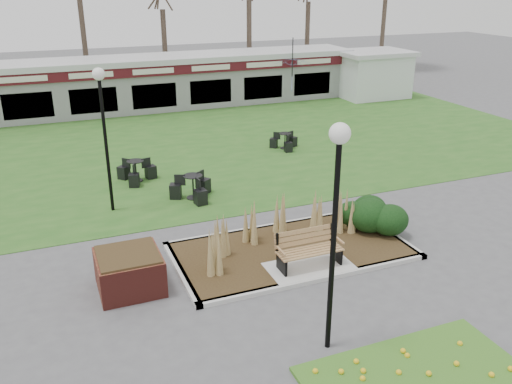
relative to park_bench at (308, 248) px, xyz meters
name	(u,v)px	position (x,y,z in m)	size (l,w,h in m)	color
ground	(312,273)	(0.00, -0.25, -0.59)	(100.00, 100.00, 0.00)	#515154
lawn	(187,146)	(0.00, 11.75, -0.58)	(34.00, 16.00, 0.02)	#265A1C
planting_bed	(330,231)	(1.27, 1.10, -0.22)	(6.75, 3.40, 1.27)	#362415
park_bench	(308,248)	(0.00, 0.00, 0.00)	(1.70, 0.66, 0.93)	#976344
brick_planter	(129,271)	(-4.40, 0.75, -0.11)	(1.50, 1.50, 0.95)	maroon
food_pavilion	(148,83)	(0.00, 19.71, 0.89)	(24.60, 3.40, 2.90)	gray
service_hut	(372,73)	(13.50, 17.75, 0.86)	(4.40, 3.40, 2.83)	white
lamp_post_near_right	(336,191)	(-1.07, -2.98, 2.83)	(0.39, 0.39, 4.69)	black
lamp_post_mid_right	(102,109)	(-4.11, 5.70, 2.73)	(0.38, 0.38, 4.56)	black
bistro_set_b	(136,174)	(-2.91, 8.09, -0.31)	(1.41, 1.44, 0.78)	black
bistro_set_c	(193,191)	(-1.42, 5.70, -0.30)	(1.53, 1.43, 0.82)	black
bistro_set_d	(285,143)	(3.86, 9.73, -0.34)	(1.28, 1.20, 0.69)	black
patio_umbrella	(292,75)	(8.00, 17.75, 1.13)	(2.86, 2.89, 2.71)	black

